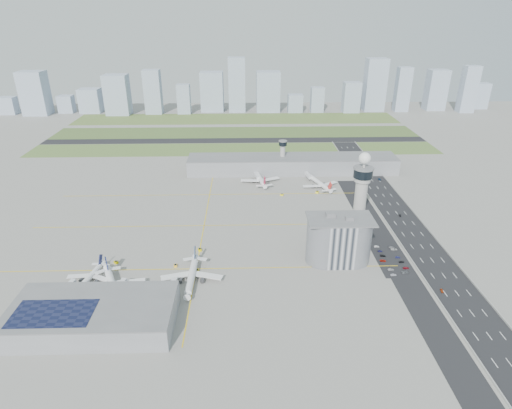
{
  "coord_description": "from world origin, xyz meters",
  "views": [
    {
      "loc": [
        -8.16,
        -261.95,
        151.32
      ],
      "look_at": [
        0.0,
        35.0,
        15.0
      ],
      "focal_mm": 30.0,
      "sensor_mm": 36.0,
      "label": 1
    }
  ],
  "objects_px": {
    "car_lot_1": "(391,269)",
    "car_hw_2": "(379,179)",
    "admin_building": "(339,240)",
    "tug_3": "(200,249)",
    "airplane_far_b": "(320,181)",
    "tug_4": "(282,195)",
    "tug_1": "(175,265)",
    "car_lot_6": "(405,272)",
    "car_lot_2": "(383,261)",
    "jet_bridge_near_2": "(168,295)",
    "airplane_near_a": "(89,275)",
    "airplane_near_b": "(112,283)",
    "tug_2": "(197,271)",
    "jet_bridge_near_1": "(115,296)",
    "car_lot_11": "(392,247)",
    "tug_5": "(317,192)",
    "car_lot_10": "(394,249)",
    "secondary_tower": "(283,153)",
    "tug_0": "(116,262)",
    "car_lot_8": "(402,262)",
    "jet_bridge_far_1": "(306,174)",
    "jet_bridge_near_0": "(61,297)",
    "car_lot_5": "(377,246)",
    "car_lot_9": "(398,257)",
    "car_hw_4": "(351,160)",
    "car_hw_1": "(400,215)",
    "car_lot_0": "(393,275)",
    "car_lot_4": "(380,251)",
    "car_lot_7": "(406,268)",
    "airplane_near_c": "(191,273)",
    "car_hw_0": "(442,291)",
    "control_tower": "(361,193)",
    "car_lot_3": "(383,256)",
    "jet_bridge_far_0": "(255,175)"
  },
  "relations": [
    {
      "from": "airplane_near_a",
      "to": "airplane_far_b",
      "type": "xyz_separation_m",
      "value": [
        165.16,
        147.88,
        0.94
      ]
    },
    {
      "from": "car_lot_2",
      "to": "car_hw_2",
      "type": "distance_m",
      "value": 151.8
    },
    {
      "from": "car_hw_1",
      "to": "car_hw_2",
      "type": "relative_size",
      "value": 0.84
    },
    {
      "from": "car_lot_5",
      "to": "secondary_tower",
      "type": "bearing_deg",
      "value": 15.59
    },
    {
      "from": "secondary_tower",
      "to": "tug_1",
      "type": "xyz_separation_m",
      "value": [
        -83.67,
        -176.89,
        -17.95
      ]
    },
    {
      "from": "admin_building",
      "to": "tug_3",
      "type": "relative_size",
      "value": 13.58
    },
    {
      "from": "airplane_near_c",
      "to": "tug_5",
      "type": "bearing_deg",
      "value": 144.69
    },
    {
      "from": "tug_2",
      "to": "car_hw_0",
      "type": "xyz_separation_m",
      "value": [
        146.02,
        -24.89,
        -0.23
      ]
    },
    {
      "from": "car_lot_9",
      "to": "car_lot_8",
      "type": "bearing_deg",
      "value": -177.29
    },
    {
      "from": "tug_2",
      "to": "jet_bridge_near_1",
      "type": "bearing_deg",
      "value": 36.18
    },
    {
      "from": "jet_bridge_far_1",
      "to": "tug_1",
      "type": "xyz_separation_m",
      "value": [
        -105.67,
        -158.89,
        -2.0
      ]
    },
    {
      "from": "car_lot_6",
      "to": "tug_0",
      "type": "bearing_deg",
      "value": 77.67
    },
    {
      "from": "tug_4",
      "to": "car_lot_0",
      "type": "distance_m",
      "value": 140.39
    },
    {
      "from": "tug_3",
      "to": "car_lot_9",
      "type": "relative_size",
      "value": 0.92
    },
    {
      "from": "jet_bridge_near_2",
      "to": "car_lot_1",
      "type": "xyz_separation_m",
      "value": [
        136.85,
        25.97,
        -2.23
      ]
    },
    {
      "from": "car_hw_4",
      "to": "secondary_tower",
      "type": "bearing_deg",
      "value": -158.23
    },
    {
      "from": "car_lot_0",
      "to": "car_lot_7",
      "type": "relative_size",
      "value": 0.89
    },
    {
      "from": "airplane_near_b",
      "to": "jet_bridge_far_1",
      "type": "relative_size",
      "value": 3.23
    },
    {
      "from": "tug_5",
      "to": "car_lot_10",
      "type": "distance_m",
      "value": 107.97
    },
    {
      "from": "car_lot_8",
      "to": "tug_2",
      "type": "bearing_deg",
      "value": 84.95
    },
    {
      "from": "jet_bridge_near_1",
      "to": "car_lot_11",
      "type": "xyz_separation_m",
      "value": [
        176.28,
        53.62,
        -2.25
      ]
    },
    {
      "from": "airplane_far_b",
      "to": "tug_4",
      "type": "relative_size",
      "value": 14.43
    },
    {
      "from": "airplane_near_b",
      "to": "tug_4",
      "type": "distance_m",
      "value": 178.28
    },
    {
      "from": "airplane_near_b",
      "to": "tug_2",
      "type": "bearing_deg",
      "value": 88.88
    },
    {
      "from": "car_lot_4",
      "to": "tug_0",
      "type": "bearing_deg",
      "value": 95.63
    },
    {
      "from": "tug_1",
      "to": "tug_3",
      "type": "bearing_deg",
      "value": -131.01
    },
    {
      "from": "car_lot_8",
      "to": "car_lot_11",
      "type": "height_order",
      "value": "car_lot_8"
    },
    {
      "from": "tug_1",
      "to": "car_lot_6",
      "type": "relative_size",
      "value": 0.66
    },
    {
      "from": "tug_1",
      "to": "jet_bridge_near_2",
      "type": "bearing_deg",
      "value": 85.27
    },
    {
      "from": "tug_0",
      "to": "car_lot_8",
      "type": "height_order",
      "value": "tug_0"
    },
    {
      "from": "control_tower",
      "to": "tug_1",
      "type": "bearing_deg",
      "value": -164.48
    },
    {
      "from": "airplane_near_c",
      "to": "car_hw_4",
      "type": "height_order",
      "value": "airplane_near_c"
    },
    {
      "from": "airplane_near_a",
      "to": "car_lot_1",
      "type": "xyz_separation_m",
      "value": [
        187.43,
        7.12,
        -4.2
      ]
    },
    {
      "from": "jet_bridge_near_1",
      "to": "tug_2",
      "type": "bearing_deg",
      "value": -47.63
    },
    {
      "from": "jet_bridge_near_0",
      "to": "tug_5",
      "type": "height_order",
      "value": "jet_bridge_near_0"
    },
    {
      "from": "car_lot_1",
      "to": "car_hw_2",
      "type": "relative_size",
      "value": 0.81
    },
    {
      "from": "car_lot_3",
      "to": "tug_1",
      "type": "bearing_deg",
      "value": 100.45
    },
    {
      "from": "secondary_tower",
      "to": "tug_5",
      "type": "relative_size",
      "value": 9.07
    },
    {
      "from": "jet_bridge_far_1",
      "to": "car_lot_9",
      "type": "xyz_separation_m",
      "value": [
        41.09,
        -152.51,
        -2.29
      ]
    },
    {
      "from": "jet_bridge_far_0",
      "to": "car_lot_8",
      "type": "height_order",
      "value": "jet_bridge_far_0"
    },
    {
      "from": "car_lot_6",
      "to": "tug_5",
      "type": "bearing_deg",
      "value": 7.89
    },
    {
      "from": "jet_bridge_near_2",
      "to": "car_lot_1",
      "type": "distance_m",
      "value": 139.31
    },
    {
      "from": "tug_5",
      "to": "car_hw_2",
      "type": "distance_m",
      "value": 72.51
    },
    {
      "from": "jet_bridge_near_2",
      "to": "car_lot_6",
      "type": "xyz_separation_m",
      "value": [
        144.85,
        22.7,
        -2.24
      ]
    },
    {
      "from": "jet_bridge_near_1",
      "to": "car_lot_6",
      "type": "xyz_separation_m",
      "value": [
        174.85,
        22.7,
        -2.24
      ]
    },
    {
      "from": "jet_bridge_near_2",
      "to": "car_lot_6",
      "type": "distance_m",
      "value": 146.64
    },
    {
      "from": "jet_bridge_near_0",
      "to": "car_lot_11",
      "type": "height_order",
      "value": "jet_bridge_near_0"
    },
    {
      "from": "jet_bridge_far_1",
      "to": "jet_bridge_near_0",
      "type": "bearing_deg",
      "value": -50.53
    },
    {
      "from": "car_lot_5",
      "to": "car_lot_9",
      "type": "bearing_deg",
      "value": -148.56
    },
    {
      "from": "airplane_near_b",
      "to": "jet_bridge_far_1",
      "type": "distance_m",
      "value": 231.18
    }
  ]
}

